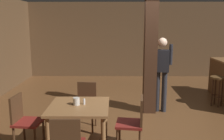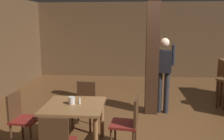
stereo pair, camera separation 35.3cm
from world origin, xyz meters
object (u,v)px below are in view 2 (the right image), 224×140
chair_north (85,102)px  salt_shaker (80,101)px  bar_stool_near (223,86)px  dining_table (74,112)px  chair_west (21,116)px  chair_east (129,121)px  napkin_cup (72,100)px  standing_person (164,70)px

chair_north → salt_shaker: (0.07, -0.79, 0.29)m
bar_stool_near → chair_north: bearing=-156.8°
dining_table → chair_west: (-0.91, 0.01, -0.12)m
chair_east → salt_shaker: 0.86m
dining_table → salt_shaker: bearing=31.4°
bar_stool_near → napkin_cup: bearing=-145.8°
salt_shaker → bar_stool_near: bearing=34.9°
salt_shaker → bar_stool_near: size_ratio=0.13×
chair_north → napkin_cup: chair_north is taller
chair_east → napkin_cup: size_ratio=7.40×
napkin_cup → chair_east: bearing=-4.2°
dining_table → chair_north: chair_north is taller
chair_west → bar_stool_near: 4.57m
napkin_cup → standing_person: size_ratio=0.07×
standing_person → bar_stool_near: 1.59m
dining_table → chair_east: bearing=-3.0°
salt_shaker → standing_person: 2.34m
dining_table → standing_person: size_ratio=0.55×
chair_west → napkin_cup: 0.92m
chair_north → chair_west: same height
chair_west → standing_person: size_ratio=0.52×
chair_west → bar_stool_near: bearing=28.1°
standing_person → chair_east: bearing=-112.5°
napkin_cup → salt_shaker: (0.12, 0.03, -0.01)m
chair_north → napkin_cup: 0.87m
chair_west → salt_shaker: chair_west is taller
chair_west → salt_shaker: bearing=2.0°
napkin_cup → standing_person: 2.44m
chair_west → chair_east: same height
chair_west → salt_shaker: size_ratio=9.45×
chair_west → chair_east: size_ratio=1.00×
dining_table → bar_stool_near: bearing=34.8°
chair_west → chair_north: bearing=41.6°
chair_north → napkin_cup: (-0.06, -0.81, 0.30)m
dining_table → napkin_cup: bearing=152.9°
chair_north → salt_shaker: size_ratio=9.45×
chair_west → chair_east: bearing=-2.0°
chair_west → salt_shaker: 1.03m
salt_shaker → chair_east: bearing=-6.7°
chair_west → bar_stool_near: (4.03, 2.15, 0.06)m
chair_north → salt_shaker: chair_north is taller
bar_stool_near → salt_shaker: bearing=-145.1°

